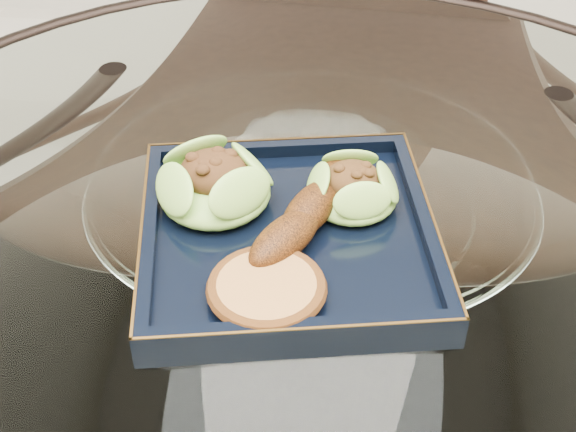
# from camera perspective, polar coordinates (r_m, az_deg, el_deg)

# --- Properties ---
(dining_table) EXTENTS (1.13, 1.13, 0.77)m
(dining_table) POSITION_cam_1_polar(r_m,az_deg,el_deg) (0.90, 1.46, -8.28)
(dining_table) COLOR white
(dining_table) RESTS_ON ground
(dining_chair) EXTENTS (0.46, 0.46, 0.99)m
(dining_chair) POSITION_cam_1_polar(r_m,az_deg,el_deg) (1.31, 3.84, 6.36)
(dining_chair) COLOR black
(dining_chair) RESTS_ON ground
(navy_plate) EXTENTS (0.32, 0.32, 0.02)m
(navy_plate) POSITION_cam_1_polar(r_m,az_deg,el_deg) (0.75, 0.00, -1.77)
(navy_plate) COLOR black
(navy_plate) RESTS_ON dining_table
(lettuce_wrap_left) EXTENTS (0.13, 0.13, 0.04)m
(lettuce_wrap_left) POSITION_cam_1_polar(r_m,az_deg,el_deg) (0.77, -5.23, 2.06)
(lettuce_wrap_left) COLOR #578F29
(lettuce_wrap_left) RESTS_ON navy_plate
(lettuce_wrap_right) EXTENTS (0.10, 0.10, 0.03)m
(lettuce_wrap_right) POSITION_cam_1_polar(r_m,az_deg,el_deg) (0.77, 4.59, 1.78)
(lettuce_wrap_right) COLOR #75A931
(lettuce_wrap_right) RESTS_ON navy_plate
(roasted_plantain) EXTENTS (0.11, 0.18, 0.03)m
(roasted_plantain) POSITION_cam_1_polar(r_m,az_deg,el_deg) (0.75, 1.67, 0.57)
(roasted_plantain) COLOR #572809
(roasted_plantain) RESTS_ON navy_plate
(crumb_patty) EXTENTS (0.11, 0.11, 0.02)m
(crumb_patty) POSITION_cam_1_polar(r_m,az_deg,el_deg) (0.68, -1.53, -5.30)
(crumb_patty) COLOR #B06E3A
(crumb_patty) RESTS_ON navy_plate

